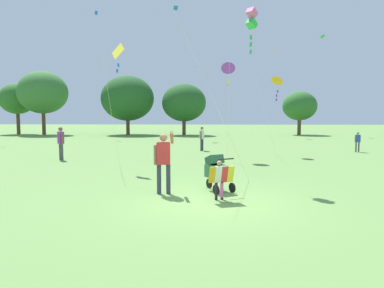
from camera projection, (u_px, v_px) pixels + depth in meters
name	position (u px, v px, depth m)	size (l,w,h in m)	color
ground_plane	(209.00, 201.00, 8.65)	(120.00, 120.00, 0.00)	#668E47
treeline_distant	(168.00, 99.00, 35.32)	(45.69, 5.14, 6.44)	brown
child_with_butterfly_kite	(220.00, 177.00, 8.74)	(0.65, 0.43, 1.00)	#232328
person_adult_flyer	(164.00, 158.00, 9.40)	(0.53, 0.51, 1.72)	#33384C
stroller	(216.00, 170.00, 9.78)	(0.86, 1.08, 1.03)	black
kite_adult_black	(251.00, 20.00, 10.89)	(2.51, 2.04, 5.46)	pink
kite_orange_delta	(228.00, 69.00, 16.60)	(0.70, 4.01, 4.61)	purple
kite_green_novelty	(118.00, 56.00, 13.70)	(0.65, 1.99, 4.98)	yellow
kite_blue_high	(277.00, 81.00, 18.28)	(1.85, 2.93, 4.12)	#F4A319
distant_kites_cluster	(259.00, 32.00, 31.13)	(34.03, 9.71, 7.92)	blue
person_red_shirt	(358.00, 140.00, 19.67)	(0.36, 0.20, 1.14)	#4C4C51
person_sitting_far	(202.00, 137.00, 20.38)	(0.28, 0.43, 1.41)	#33384C
person_couple_left	(61.00, 140.00, 16.35)	(0.38, 0.39, 1.55)	#4C4C51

